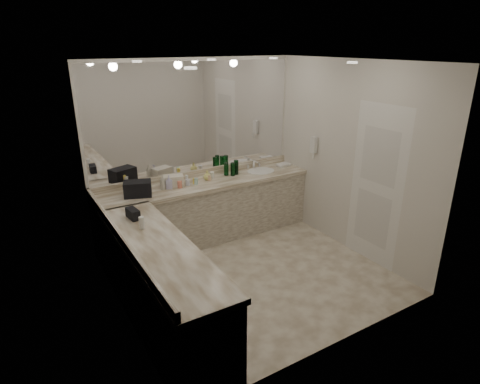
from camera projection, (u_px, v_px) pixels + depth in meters
floor at (251, 274)px, 5.15m from camera, size 3.20×3.20×0.00m
ceiling at (253, 61)px, 4.23m from camera, size 3.20×3.20×0.00m
wall_back at (196, 150)px, 5.89m from camera, size 3.20×0.02×2.60m
wall_left at (114, 205)px, 3.91m from camera, size 0.02×3.00×2.60m
wall_right at (350, 159)px, 5.47m from camera, size 0.02×3.00×2.60m
vanity_back_base at (207, 212)px, 5.96m from camera, size 3.20×0.60×0.84m
vanity_back_top at (207, 184)px, 5.79m from camera, size 3.20×0.64×0.06m
vanity_left_base at (160, 287)px, 4.13m from camera, size 0.60×2.40×0.84m
vanity_left_top at (158, 248)px, 3.98m from camera, size 0.64×2.42×0.06m
backsplash_back at (198, 173)px, 6.00m from camera, size 3.20×0.04×0.10m
backsplash_left at (120, 236)px, 4.05m from camera, size 0.04×3.00×0.10m
mirror_back at (195, 118)px, 5.72m from camera, size 3.12×0.01×1.55m
mirror_left at (110, 158)px, 3.75m from camera, size 0.01×2.92×1.55m
sink at (261, 172)px, 6.26m from camera, size 0.44×0.44×0.03m
faucet at (254, 164)px, 6.40m from camera, size 0.24×0.16×0.14m
wall_phone at (314, 145)px, 5.99m from camera, size 0.06×0.10×0.24m
door at (376, 186)px, 5.15m from camera, size 0.02×0.82×2.10m
black_toiletry_bag at (138, 189)px, 5.22m from camera, size 0.40×0.32×0.20m
black_bag_spill at (133, 214)px, 4.56m from camera, size 0.12×0.22×0.11m
cream_cosmetic_case at (174, 181)px, 5.58m from camera, size 0.31×0.24×0.16m
hand_towel at (284, 165)px, 6.52m from camera, size 0.24×0.18×0.04m
lotion_left at (142, 223)px, 4.30m from camera, size 0.06×0.06×0.13m
soap_bottle_a at (162, 182)px, 5.45m from camera, size 0.10×0.10×0.20m
soap_bottle_b at (169, 182)px, 5.48m from camera, size 0.11×0.11×0.19m
soap_bottle_c at (207, 175)px, 5.83m from camera, size 0.12×0.12×0.15m
green_bottle_0 at (236, 169)px, 6.07m from camera, size 0.07×0.07×0.18m
green_bottle_1 at (233, 169)px, 6.02m from camera, size 0.07×0.07×0.20m
green_bottle_2 at (226, 169)px, 6.04m from camera, size 0.07×0.07×0.19m
green_bottle_3 at (236, 167)px, 6.14m from camera, size 0.07×0.07×0.20m
amenity_bottle_0 at (180, 184)px, 5.52m from camera, size 0.06×0.06×0.10m
amenity_bottle_1 at (133, 187)px, 5.38m from camera, size 0.05×0.05×0.13m
amenity_bottle_2 at (187, 180)px, 5.65m from camera, size 0.04×0.04×0.14m
amenity_bottle_3 at (195, 181)px, 5.69m from camera, size 0.05×0.05×0.08m
amenity_bottle_4 at (196, 181)px, 5.66m from camera, size 0.05×0.05×0.09m
amenity_bottle_5 at (132, 187)px, 5.36m from camera, size 0.04×0.04×0.15m
amenity_bottle_6 at (188, 182)px, 5.62m from camera, size 0.06×0.06×0.09m
amenity_bottle_7 at (212, 175)px, 5.92m from camera, size 0.06×0.06×0.09m
amenity_bottle_8 at (209, 178)px, 5.82m from camera, size 0.05×0.05×0.08m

